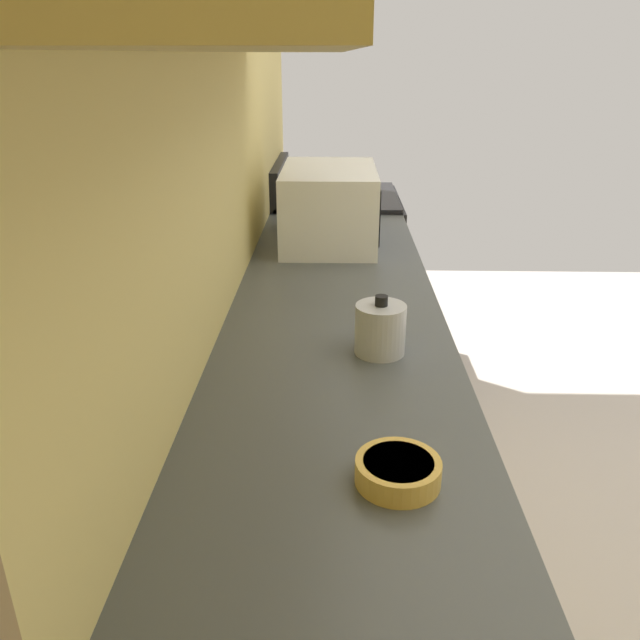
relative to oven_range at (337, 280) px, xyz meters
name	(u,v)px	position (x,y,z in m)	size (l,w,h in m)	color
wall_back	(198,161)	(-1.48, 0.37, 0.84)	(3.92, 0.12, 2.61)	#E4CC74
counter_run	(330,527)	(-1.86, 0.02, -0.01)	(3.03, 0.62, 0.89)	tan
oven_range	(337,280)	(0.00, 0.00, 0.00)	(0.69, 0.63, 1.07)	black
microwave	(330,206)	(-0.79, 0.03, 0.57)	(0.53, 0.35, 0.28)	white
bowl	(398,470)	(-2.26, -0.10, 0.46)	(0.15, 0.15, 0.04)	gold
kettle	(380,328)	(-1.75, -0.10, 0.49)	(0.17, 0.12, 0.15)	#B7BABF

